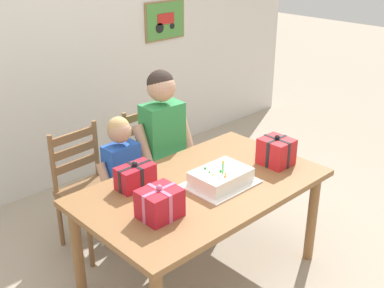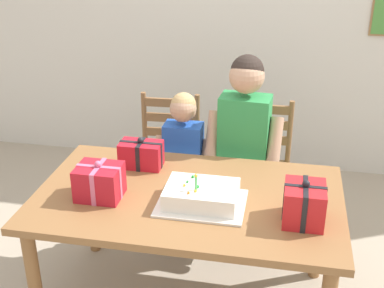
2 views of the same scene
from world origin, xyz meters
The scene contains 10 objects.
back_wall centered at (0.00, 1.92, 1.30)m, with size 6.40×0.11×2.60m.
dining_table centered at (0.00, 0.00, 0.64)m, with size 1.60×0.95×0.73m.
birthday_cake centered at (0.08, -0.08, 0.78)m, with size 0.44×0.34×0.19m.
gift_box_red_large centered at (-0.44, -0.11, 0.82)m, with size 0.23×0.20×0.21m.
gift_box_beside_cake centered at (-0.33, 0.27, 0.80)m, with size 0.25×0.15×0.18m.
gift_box_corner_small centered at (0.59, -0.14, 0.82)m, with size 0.20×0.22×0.22m.
chair_left centered at (-0.32, 0.86, 0.47)m, with size 0.44×0.44×0.92m.
chair_right centered at (0.32, 0.86, 0.47)m, with size 0.43×0.43×0.92m.
child_older centered at (0.22, 0.65, 0.80)m, with size 0.49×0.28×1.31m.
child_younger centered at (-0.16, 0.65, 0.64)m, with size 0.38×0.22×1.05m.
Camera 2 is at (0.46, -2.28, 2.09)m, focal length 48.03 mm.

